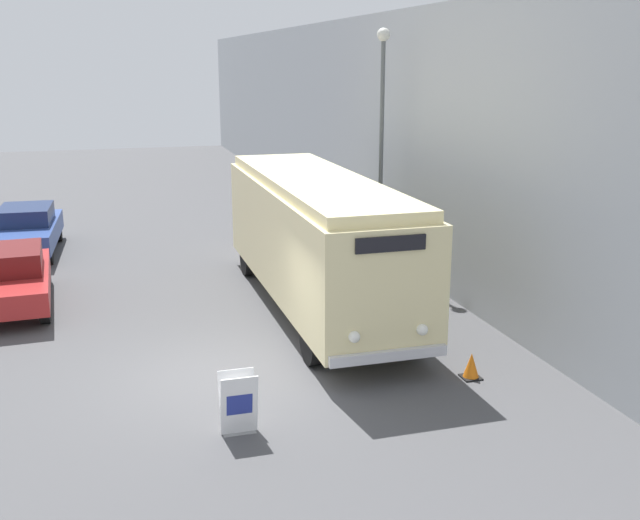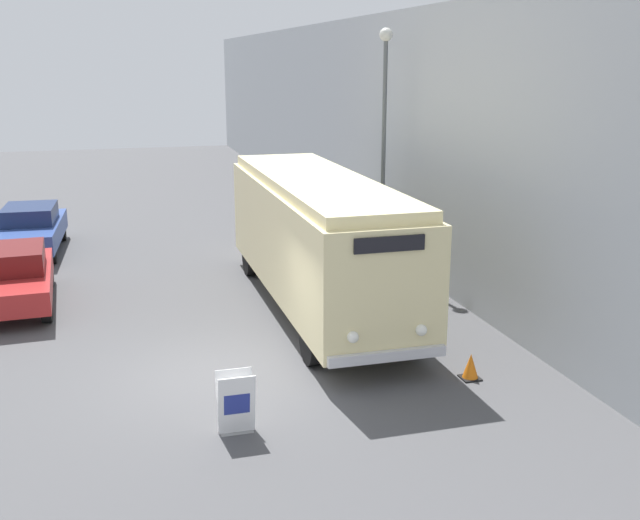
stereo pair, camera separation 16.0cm
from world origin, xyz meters
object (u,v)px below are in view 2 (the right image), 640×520
vintage_bus (317,235)px  traffic_cone (471,367)px  parked_car_near (12,277)px  streetlamp (384,118)px  sign_board (236,404)px  parked_car_mid (31,229)px

vintage_bus → traffic_cone: (1.67, -4.84, -1.57)m
vintage_bus → parked_car_near: (-7.13, 2.15, -1.06)m
streetlamp → parked_car_near: bearing=-175.7°
vintage_bus → sign_board: (-2.96, -5.74, -1.32)m
vintage_bus → parked_car_near: 7.52m
sign_board → parked_car_mid: size_ratio=0.23×
streetlamp → vintage_bus: bearing=-133.2°
vintage_bus → parked_car_mid: 10.56m
streetlamp → parked_car_mid: bearing=154.1°
parked_car_mid → traffic_cone: parked_car_mid is taller
parked_car_mid → streetlamp: bearing=-23.3°
streetlamp → parked_car_near: 10.49m
vintage_bus → sign_board: vintage_bus is taller
parked_car_mid → traffic_cone: (8.84, -12.52, -0.52)m
streetlamp → sign_board: bearing=-123.3°
vintage_bus → parked_car_mid: (-7.17, 7.69, -1.06)m
streetlamp → traffic_cone: bearing=-97.7°
parked_car_mid → traffic_cone: bearing=-52.2°
vintage_bus → parked_car_mid: vintage_bus is taller
traffic_cone → parked_car_near: bearing=141.6°
sign_board → streetlamp: streetlamp is taller
vintage_bus → traffic_cone: vintage_bus is taller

